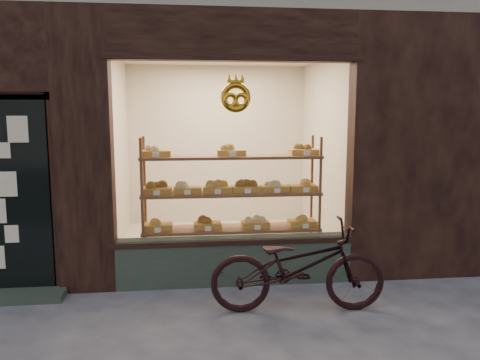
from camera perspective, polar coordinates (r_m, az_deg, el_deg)
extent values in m
cube|color=#2B3930|center=(5.54, -0.61, -9.78)|extent=(2.70, 0.25, 0.55)
cube|color=black|center=(5.59, -26.41, -1.77)|extent=(0.90, 0.04, 2.15)
cube|color=#2B3930|center=(5.71, -26.27, -12.59)|extent=(1.15, 0.35, 0.08)
torus|color=gold|center=(5.17, -0.52, 10.03)|extent=(0.33, 0.07, 0.33)
cube|color=brown|center=(6.01, -1.03, -10.57)|extent=(2.20, 0.45, 0.04)
cube|color=brown|center=(5.87, -1.04, -5.95)|extent=(2.20, 0.45, 0.03)
cube|color=brown|center=(5.78, -1.05, -1.62)|extent=(2.20, 0.45, 0.04)
cube|color=brown|center=(5.72, -1.07, 2.83)|extent=(2.20, 0.45, 0.04)
cylinder|color=brown|center=(5.61, -11.82, -3.64)|extent=(0.04, 0.04, 1.70)
cylinder|color=brown|center=(5.82, 9.71, -3.17)|extent=(0.04, 0.04, 1.70)
cylinder|color=brown|center=(6.00, -11.48, -2.88)|extent=(0.04, 0.04, 1.70)
cylinder|color=brown|center=(6.18, 8.70, -2.47)|extent=(0.04, 0.04, 1.70)
cube|color=#A37433|center=(5.85, -9.90, -5.61)|extent=(0.34, 0.24, 0.07)
sphere|color=#A67940|center=(5.83, -9.92, -4.79)|extent=(0.11, 0.11, 0.11)
cube|color=white|center=(5.67, -10.01, -6.05)|extent=(0.07, 0.01, 0.05)
cube|color=#A37433|center=(5.84, -3.99, -5.52)|extent=(0.34, 0.24, 0.07)
sphere|color=brown|center=(5.82, -4.00, -4.70)|extent=(0.11, 0.11, 0.11)
cube|color=white|center=(5.66, -3.91, -5.96)|extent=(0.08, 0.01, 0.05)
cube|color=#A37433|center=(5.89, 1.87, -5.37)|extent=(0.34, 0.24, 0.07)
sphere|color=#C5B386|center=(5.87, 1.88, -4.56)|extent=(0.11, 0.11, 0.11)
cube|color=white|center=(5.72, 2.14, -5.80)|extent=(0.07, 0.01, 0.05)
cube|color=#A37433|center=(6.01, 7.57, -5.17)|extent=(0.34, 0.24, 0.07)
sphere|color=#A67940|center=(5.99, 7.58, -4.38)|extent=(0.11, 0.11, 0.11)
cube|color=white|center=(5.83, 8.01, -5.59)|extent=(0.08, 0.01, 0.05)
cube|color=#A37433|center=(5.76, -10.01, -1.25)|extent=(0.34, 0.24, 0.07)
sphere|color=brown|center=(5.74, -10.03, -0.41)|extent=(0.11, 0.11, 0.11)
cube|color=white|center=(5.57, -10.13, -1.56)|extent=(0.07, 0.01, 0.06)
cube|color=#A37433|center=(5.74, -6.43, -1.19)|extent=(0.34, 0.24, 0.07)
sphere|color=#C5B386|center=(5.73, -6.44, -0.36)|extent=(0.11, 0.11, 0.11)
cube|color=white|center=(5.56, -6.42, -1.50)|extent=(0.08, 0.01, 0.06)
cube|color=#A37433|center=(5.76, -2.84, -1.13)|extent=(0.34, 0.24, 0.07)
sphere|color=#A67940|center=(5.74, -2.85, -0.30)|extent=(0.11, 0.11, 0.11)
cube|color=white|center=(5.57, -2.72, -1.44)|extent=(0.07, 0.01, 0.06)
cube|color=#A37433|center=(5.79, 0.72, -1.07)|extent=(0.34, 0.24, 0.07)
sphere|color=brown|center=(5.78, 0.72, -0.24)|extent=(0.11, 0.11, 0.11)
cube|color=white|center=(5.61, 0.96, -1.37)|extent=(0.07, 0.01, 0.06)
cube|color=#A37433|center=(5.84, 4.22, -1.00)|extent=(0.34, 0.24, 0.07)
sphere|color=#C5B386|center=(5.83, 4.23, -0.18)|extent=(0.11, 0.11, 0.11)
cube|color=white|center=(5.67, 4.57, -1.30)|extent=(0.08, 0.01, 0.06)
cube|color=#A37433|center=(5.92, 7.65, -0.93)|extent=(0.34, 0.24, 0.07)
sphere|color=#A67940|center=(5.91, 7.66, -0.12)|extent=(0.11, 0.11, 0.11)
cube|color=white|center=(5.74, 8.10, -1.22)|extent=(0.08, 0.01, 0.06)
cube|color=#A37433|center=(5.70, -10.13, 3.22)|extent=(0.34, 0.24, 0.07)
sphere|color=#C5B386|center=(5.69, -10.15, 4.07)|extent=(0.11, 0.11, 0.11)
cube|color=white|center=(5.52, -10.24, 3.05)|extent=(0.07, 0.01, 0.06)
cube|color=#A37433|center=(5.71, -1.07, 3.36)|extent=(0.34, 0.24, 0.07)
sphere|color=#A67940|center=(5.71, -1.07, 4.21)|extent=(0.11, 0.11, 0.11)
cube|color=white|center=(5.53, -0.89, 3.20)|extent=(0.07, 0.01, 0.06)
cube|color=#A37433|center=(5.87, 7.73, 3.41)|extent=(0.34, 0.24, 0.07)
sphere|color=brown|center=(5.86, 7.75, 4.24)|extent=(0.11, 0.11, 0.11)
cube|color=white|center=(5.69, 8.19, 3.25)|extent=(0.08, 0.01, 0.06)
imported|color=black|center=(4.79, 7.09, -10.44)|extent=(1.78, 0.72, 0.92)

